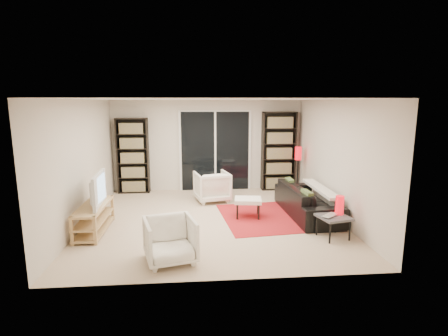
{
  "coord_description": "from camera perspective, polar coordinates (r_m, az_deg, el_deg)",
  "views": [
    {
      "loc": [
        -0.36,
        -6.8,
        2.35
      ],
      "look_at": [
        0.25,
        0.3,
        1.0
      ],
      "focal_mm": 28.0,
      "sensor_mm": 36.0,
      "label": 1
    }
  ],
  "objects": [
    {
      "name": "floor",
      "position": [
        7.2,
        -1.79,
        -8.32
      ],
      "size": [
        5.0,
        5.0,
        0.0
      ],
      "primitive_type": "plane",
      "color": "beige",
      "rests_on": "ground"
    },
    {
      "name": "wall_back",
      "position": [
        9.38,
        -2.69,
        3.68
      ],
      "size": [
        5.0,
        0.02,
        2.4
      ],
      "primitive_type": "cube",
      "color": "beige",
      "rests_on": "ground"
    },
    {
      "name": "wall_front",
      "position": [
        4.47,
        -0.1,
        -4.21
      ],
      "size": [
        5.0,
        0.02,
        2.4
      ],
      "primitive_type": "cube",
      "color": "beige",
      "rests_on": "ground"
    },
    {
      "name": "wall_left",
      "position": [
        7.22,
        -22.08,
        0.77
      ],
      "size": [
        0.02,
        5.0,
        2.4
      ],
      "primitive_type": "cube",
      "color": "beige",
      "rests_on": "ground"
    },
    {
      "name": "wall_right",
      "position": [
        7.47,
        17.68,
        1.36
      ],
      "size": [
        0.02,
        5.0,
        2.4
      ],
      "primitive_type": "cube",
      "color": "beige",
      "rests_on": "ground"
    },
    {
      "name": "ceiling",
      "position": [
        6.81,
        -1.91,
        11.14
      ],
      "size": [
        5.0,
        5.0,
        0.02
      ],
      "primitive_type": "cube",
      "color": "white",
      "rests_on": "wall_back"
    },
    {
      "name": "sliding_door",
      "position": [
        9.37,
        -1.45,
        2.75
      ],
      "size": [
        1.92,
        0.08,
        2.16
      ],
      "color": "white",
      "rests_on": "ground"
    },
    {
      "name": "bookshelf_left",
      "position": [
        9.37,
        -14.64,
        1.94
      ],
      "size": [
        0.8,
        0.3,
        1.95
      ],
      "color": "black",
      "rests_on": "ground"
    },
    {
      "name": "bookshelf_right",
      "position": [
        9.5,
        8.91,
        2.73
      ],
      "size": [
        0.9,
        0.3,
        2.1
      ],
      "color": "black",
      "rests_on": "ground"
    },
    {
      "name": "tv_stand",
      "position": [
        6.89,
        -20.44,
        -7.61
      ],
      "size": [
        0.43,
        1.36,
        0.5
      ],
      "color": "tan",
      "rests_on": "floor"
    },
    {
      "name": "tv",
      "position": [
        6.74,
        -20.57,
        -3.32
      ],
      "size": [
        0.2,
        1.03,
        0.59
      ],
      "primitive_type": "imported",
      "rotation": [
        0.0,
        0.0,
        1.64
      ],
      "color": "black",
      "rests_on": "tv_stand"
    },
    {
      "name": "rug",
      "position": [
        7.33,
        5.9,
        -8.0
      ],
      "size": [
        1.71,
        2.18,
        0.01
      ],
      "primitive_type": "cube",
      "rotation": [
        0.0,
        0.0,
        0.1
      ],
      "color": "#AE1A1F",
      "rests_on": "floor"
    },
    {
      "name": "sofa",
      "position": [
        7.58,
        13.45,
        -5.15
      ],
      "size": [
        0.91,
        2.18,
        0.63
      ],
      "primitive_type": "imported",
      "rotation": [
        0.0,
        0.0,
        1.6
      ],
      "color": "black",
      "rests_on": "floor"
    },
    {
      "name": "armchair_back",
      "position": [
        8.39,
        -1.98,
        -3.01
      ],
      "size": [
        0.91,
        0.93,
        0.72
      ],
      "primitive_type": "imported",
      "rotation": [
        0.0,
        0.0,
        3.35
      ],
      "color": "white",
      "rests_on": "floor"
    },
    {
      "name": "armchair_front",
      "position": [
        5.34,
        -8.78,
        -11.58
      ],
      "size": [
        0.88,
        0.89,
        0.67
      ],
      "primitive_type": "imported",
      "rotation": [
        0.0,
        0.0,
        0.26
      ],
      "color": "white",
      "rests_on": "floor"
    },
    {
      "name": "ottoman",
      "position": [
        7.23,
        3.93,
        -5.4
      ],
      "size": [
        0.6,
        0.51,
        0.4
      ],
      "color": "white",
      "rests_on": "floor"
    },
    {
      "name": "side_table",
      "position": [
        6.43,
        17.46,
        -7.85
      ],
      "size": [
        0.59,
        0.59,
        0.4
      ],
      "color": "#48474C",
      "rests_on": "floor"
    },
    {
      "name": "laptop",
      "position": [
        6.35,
        17.33,
        -7.52
      ],
      "size": [
        0.42,
        0.41,
        0.03
      ],
      "primitive_type": "imported",
      "rotation": [
        0.0,
        0.0,
        0.71
      ],
      "color": "silver",
      "rests_on": "side_table"
    },
    {
      "name": "table_lamp",
      "position": [
        6.5,
        18.35,
        -5.77
      ],
      "size": [
        0.15,
        0.15,
        0.33
      ],
      "primitive_type": "cylinder",
      "color": "red",
      "rests_on": "side_table"
    },
    {
      "name": "floor_lamp",
      "position": [
        9.09,
        12.0,
        1.47
      ],
      "size": [
        0.19,
        0.19,
        1.23
      ],
      "color": "black",
      "rests_on": "floor"
    }
  ]
}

